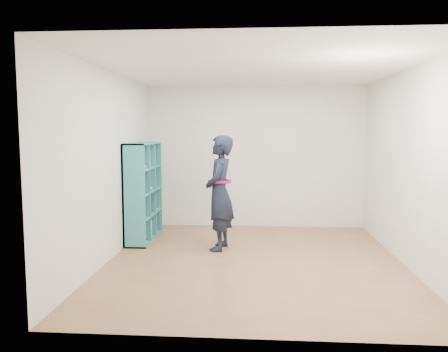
{
  "coord_description": "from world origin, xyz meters",
  "views": [
    {
      "loc": [
        0.01,
        -5.84,
        1.78
      ],
      "look_at": [
        -0.44,
        0.3,
        1.14
      ],
      "focal_mm": 35.0,
      "sensor_mm": 36.0,
      "label": 1
    }
  ],
  "objects": [
    {
      "name": "floor",
      "position": [
        0.0,
        0.0,
        0.0
      ],
      "size": [
        4.5,
        4.5,
        0.0
      ],
      "primitive_type": "plane",
      "color": "brown",
      "rests_on": "ground"
    },
    {
      "name": "ceiling",
      "position": [
        0.0,
        0.0,
        2.6
      ],
      "size": [
        4.5,
        4.5,
        0.0
      ],
      "primitive_type": "plane",
      "color": "white",
      "rests_on": "wall_back"
    },
    {
      "name": "wall_left",
      "position": [
        -2.0,
        0.0,
        1.3
      ],
      "size": [
        0.02,
        4.5,
        2.6
      ],
      "primitive_type": "cube",
      "color": "silver",
      "rests_on": "floor"
    },
    {
      "name": "wall_right",
      "position": [
        2.0,
        0.0,
        1.3
      ],
      "size": [
        0.02,
        4.5,
        2.6
      ],
      "primitive_type": "cube",
      "color": "silver",
      "rests_on": "floor"
    },
    {
      "name": "wall_back",
      "position": [
        0.0,
        2.25,
        1.3
      ],
      "size": [
        4.0,
        0.02,
        2.6
      ],
      "primitive_type": "cube",
      "color": "silver",
      "rests_on": "floor"
    },
    {
      "name": "wall_front",
      "position": [
        0.0,
        -2.25,
        1.3
      ],
      "size": [
        4.0,
        0.02,
        2.6
      ],
      "primitive_type": "cube",
      "color": "silver",
      "rests_on": "floor"
    },
    {
      "name": "bookshelf",
      "position": [
        -1.84,
        1.11,
        0.78
      ],
      "size": [
        0.35,
        1.19,
        1.59
      ],
      "color": "teal",
      "rests_on": "floor"
    },
    {
      "name": "person",
      "position": [
        -0.52,
        0.59,
        0.86
      ],
      "size": [
        0.49,
        0.67,
        1.72
      ],
      "rotation": [
        0.0,
        0.0,
        -1.7
      ],
      "color": "black",
      "rests_on": "floor"
    },
    {
      "name": "smartphone",
      "position": [
        -0.65,
        0.68,
        0.97
      ],
      "size": [
        0.02,
        0.09,
        0.13
      ],
      "rotation": [
        0.27,
        0.0,
        -0.12
      ],
      "color": "silver",
      "rests_on": "person"
    }
  ]
}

